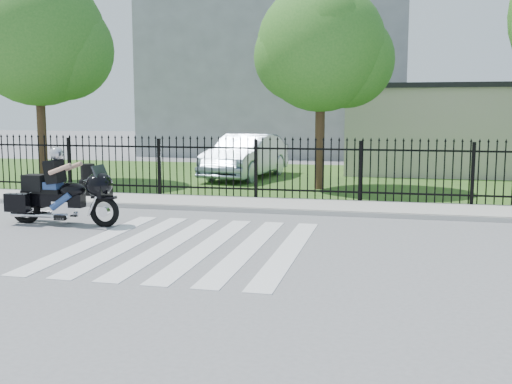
# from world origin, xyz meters

# --- Properties ---
(ground) EXTENTS (120.00, 120.00, 0.00)m
(ground) POSITION_xyz_m (0.00, 0.00, 0.00)
(ground) COLOR slate
(ground) RESTS_ON ground
(crosswalk) EXTENTS (5.00, 5.50, 0.01)m
(crosswalk) POSITION_xyz_m (0.00, 0.00, 0.01)
(crosswalk) COLOR silver
(crosswalk) RESTS_ON ground
(sidewalk) EXTENTS (40.00, 2.00, 0.12)m
(sidewalk) POSITION_xyz_m (0.00, 5.00, 0.06)
(sidewalk) COLOR #ADAAA3
(sidewalk) RESTS_ON ground
(curb) EXTENTS (40.00, 0.12, 0.12)m
(curb) POSITION_xyz_m (0.00, 4.00, 0.06)
(curb) COLOR #ADAAA3
(curb) RESTS_ON ground
(grass_strip) EXTENTS (40.00, 12.00, 0.02)m
(grass_strip) POSITION_xyz_m (0.00, 12.00, 0.01)
(grass_strip) COLOR #346221
(grass_strip) RESTS_ON ground
(iron_fence) EXTENTS (26.00, 0.04, 1.80)m
(iron_fence) POSITION_xyz_m (0.00, 6.00, 0.90)
(iron_fence) COLOR black
(iron_fence) RESTS_ON ground
(tree_left) EXTENTS (4.80, 4.80, 7.58)m
(tree_left) POSITION_xyz_m (-8.50, 8.50, 5.17)
(tree_left) COLOR #382316
(tree_left) RESTS_ON ground
(tree_mid) EXTENTS (4.20, 4.20, 6.78)m
(tree_mid) POSITION_xyz_m (1.50, 9.00, 4.67)
(tree_mid) COLOR #382316
(tree_mid) RESTS_ON ground
(building_low) EXTENTS (10.00, 6.00, 3.50)m
(building_low) POSITION_xyz_m (7.00, 16.00, 1.75)
(building_low) COLOR #B7AF98
(building_low) RESTS_ON ground
(building_low_roof) EXTENTS (10.20, 6.20, 0.20)m
(building_low_roof) POSITION_xyz_m (7.00, 16.00, 3.60)
(building_low_roof) COLOR black
(building_low_roof) RESTS_ON building_low
(building_tall) EXTENTS (15.00, 10.00, 12.00)m
(building_tall) POSITION_xyz_m (-3.00, 26.00, 6.00)
(building_tall) COLOR #96989F
(building_tall) RESTS_ON ground
(motorcycle_rider) EXTENTS (2.79, 0.84, 1.85)m
(motorcycle_rider) POSITION_xyz_m (-3.62, 1.44, 0.76)
(motorcycle_rider) COLOR black
(motorcycle_rider) RESTS_ON ground
(parked_car) EXTENTS (2.55, 5.38, 1.70)m
(parked_car) POSITION_xyz_m (-1.69, 11.63, 0.87)
(parked_car) COLOR #99ADC1
(parked_car) RESTS_ON grass_strip
(litter_bin) EXTENTS (0.51, 0.51, 0.94)m
(litter_bin) POSITION_xyz_m (-4.99, 5.28, 0.59)
(litter_bin) COLOR black
(litter_bin) RESTS_ON sidewalk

